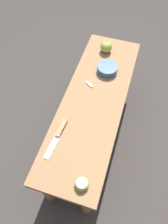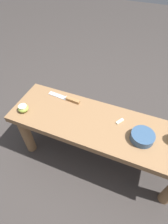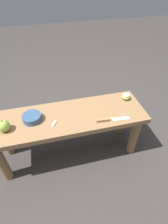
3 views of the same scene
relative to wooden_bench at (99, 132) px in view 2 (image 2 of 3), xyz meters
name	(u,v)px [view 2 (image 2 of 3)]	position (x,y,z in m)	size (l,w,h in m)	color
ground_plane	(96,157)	(0.00, 0.00, -0.34)	(8.00, 8.00, 0.00)	#383330
wooden_bench	(99,132)	(0.00, 0.00, 0.00)	(1.15, 0.36, 0.43)	olive
knife	(68,99)	(-0.27, 0.12, 0.10)	(0.24, 0.05, 0.02)	#B7BABF
apple_cut	(23,108)	(-0.49, -0.08, 0.11)	(0.07, 0.07, 0.04)	#9EB747
apple_slice_near_knife	(120,121)	(0.11, 0.06, 0.09)	(0.04, 0.06, 0.01)	silver
bowl	(142,137)	(0.25, -0.02, 0.11)	(0.13, 0.13, 0.05)	#335175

